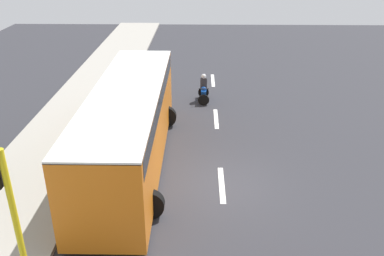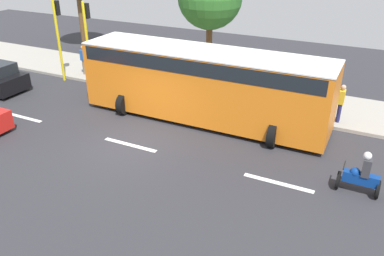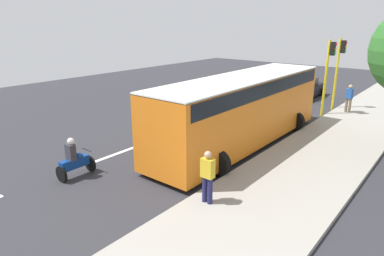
{
  "view_description": "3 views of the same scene",
  "coord_description": "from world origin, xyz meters",
  "views": [
    {
      "loc": [
        0.85,
        12.82,
        8.29
      ],
      "look_at": [
        1.15,
        -3.16,
        0.81
      ],
      "focal_mm": 38.57,
      "sensor_mm": 36.0,
      "label": 1
    },
    {
      "loc": [
        -11.12,
        -8.25,
        7.55
      ],
      "look_at": [
        0.95,
        -2.28,
        0.84
      ],
      "focal_mm": 36.54,
      "sensor_mm": 36.0,
      "label": 2
    },
    {
      "loc": [
        11.13,
        -14.64,
        5.48
      ],
      "look_at": [
        1.98,
        -3.31,
        0.9
      ],
      "focal_mm": 31.74,
      "sensor_mm": 36.0,
      "label": 3
    }
  ],
  "objects": [
    {
      "name": "sidewalk",
      "position": [
        7.0,
        0.0,
        0.07
      ],
      "size": [
        4.0,
        60.0,
        0.15
      ],
      "primitive_type": "cube",
      "color": "#9E998E",
      "rests_on": "ground"
    },
    {
      "name": "ground_plane",
      "position": [
        0.0,
        0.0,
        -0.05
      ],
      "size": [
        40.0,
        60.0,
        0.1
      ],
      "primitive_type": "cube",
      "color": "#2D2D33"
    },
    {
      "name": "pedestrian_by_tree",
      "position": [
        5.86,
        7.13,
        1.06
      ],
      "size": [
        0.4,
        0.24,
        1.69
      ],
      "color": "#72604C",
      "rests_on": "sidewalk"
    },
    {
      "name": "motorcycle",
      "position": [
        0.62,
        -8.44,
        0.64
      ],
      "size": [
        0.6,
        1.3,
        1.53
      ],
      "color": "black",
      "rests_on": "ground"
    },
    {
      "name": "traffic_light_midblock",
      "position": [
        4.85,
        5.77,
        2.93
      ],
      "size": [
        0.49,
        0.24,
        4.5
      ],
      "color": "yellow",
      "rests_on": "ground"
    },
    {
      "name": "city_bus",
      "position": [
        3.53,
        -1.57,
        1.85
      ],
      "size": [
        3.2,
        11.0,
        3.16
      ],
      "color": "orange",
      "rests_on": "ground"
    },
    {
      "name": "pedestrian_near_signal",
      "position": [
        5.65,
        -7.11,
        1.06
      ],
      "size": [
        0.4,
        0.24,
        1.69
      ],
      "color": "#1E1E4C",
      "rests_on": "sidewalk"
    },
    {
      "name": "lane_stripe_north",
      "position": [
        0.0,
        -6.0,
        0.01
      ],
      "size": [
        0.2,
        2.4,
        0.01
      ],
      "primitive_type": "cube",
      "color": "white",
      "rests_on": "ground"
    },
    {
      "name": "lane_stripe_mid",
      "position": [
        0.0,
        0.0,
        0.01
      ],
      "size": [
        0.2,
        2.4,
        0.01
      ],
      "primitive_type": "cube",
      "color": "white",
      "rests_on": "ground"
    },
    {
      "name": "traffic_light_corner",
      "position": [
        4.85,
        7.79,
        2.93
      ],
      "size": [
        0.49,
        0.24,
        4.5
      ],
      "color": "yellow",
      "rests_on": "ground"
    },
    {
      "name": "lane_stripe_south",
      "position": [
        0.0,
        6.0,
        0.01
      ],
      "size": [
        0.2,
        2.4,
        0.01
      ],
      "primitive_type": "cube",
      "color": "white",
      "rests_on": "ground"
    }
  ]
}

